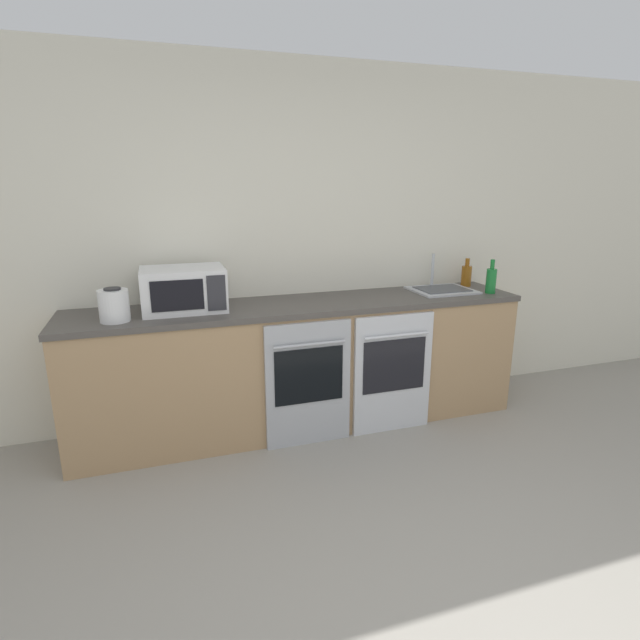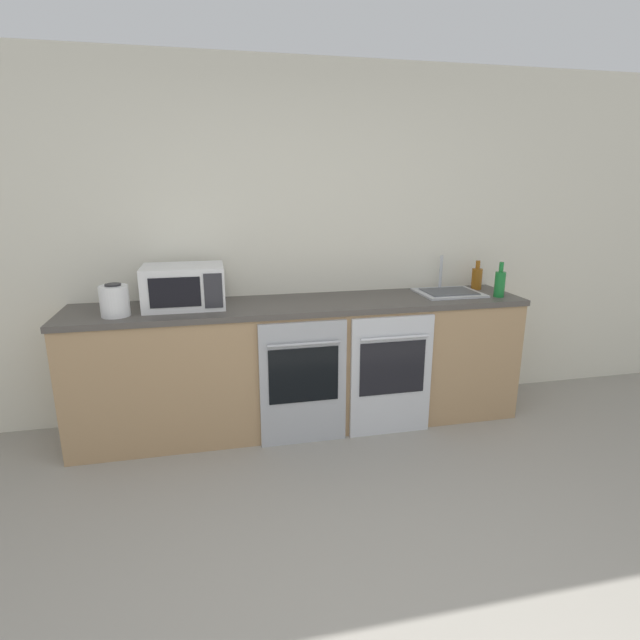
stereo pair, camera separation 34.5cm
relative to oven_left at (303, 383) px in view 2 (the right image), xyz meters
The scene contains 9 objects.
wall_back 1.07m from the oven_left, 85.20° to the left, with size 10.00×0.06×2.60m.
counter_back 0.32m from the oven_left, 80.26° to the left, with size 3.24×0.62×0.93m.
oven_left is the anchor object (origin of this frame).
oven_right 0.63m from the oven_left, ahead, with size 0.59×0.06×0.87m.
microwave 1.04m from the oven_left, 155.18° to the left, with size 0.53×0.38×0.28m.
bottle_amber 1.67m from the oven_left, 17.19° to the left, with size 0.08×0.08×0.23m.
bottle_green 1.64m from the oven_left, ahead, with size 0.08×0.08×0.26m.
kettle 1.33m from the oven_left, behind, with size 0.18×0.18×0.21m.
sink 1.35m from the oven_left, 16.34° to the left, with size 0.47×0.40×0.27m.
Camera 2 is at (-0.62, -1.31, 1.75)m, focal length 28.00 mm.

